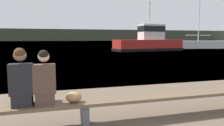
# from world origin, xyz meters

# --- Properties ---
(water_surface) EXTENTS (240.00, 240.00, 0.00)m
(water_surface) POSITION_xyz_m (0.00, 126.20, 0.00)
(water_surface) COLOR teal
(water_surface) RESTS_ON ground
(far_shoreline) EXTENTS (600.00, 12.00, 7.17)m
(far_shoreline) POSITION_xyz_m (0.00, 141.90, 3.58)
(far_shoreline) COLOR #424738
(far_shoreline) RESTS_ON ground
(bench_main) EXTENTS (8.42, 0.47, 0.47)m
(bench_main) POSITION_xyz_m (-0.65, 3.23, 0.39)
(bench_main) COLOR brown
(bench_main) RESTS_ON ground
(person_left) EXTENTS (0.38, 0.42, 1.02)m
(person_left) POSITION_xyz_m (-1.73, 3.24, 0.91)
(person_left) COLOR black
(person_left) RESTS_ON bench_main
(person_right) EXTENTS (0.38, 0.42, 0.98)m
(person_right) POSITION_xyz_m (-1.35, 3.24, 0.88)
(person_right) COLOR #4C382D
(person_right) RESTS_ON bench_main
(shopping_bag) EXTENTS (0.29, 0.24, 0.20)m
(shopping_bag) POSITION_xyz_m (-0.85, 3.22, 0.57)
(shopping_bag) COLOR #9E754C
(shopping_bag) RESTS_ON bench_main
(tugboat_red) EXTENTS (9.48, 3.86, 6.40)m
(tugboat_red) POSITION_xyz_m (11.32, 25.46, 1.09)
(tugboat_red) COLOR red
(tugboat_red) RESTS_ON water_surface
(moored_sailboat) EXTENTS (9.85, 3.83, 8.94)m
(moored_sailboat) POSITION_xyz_m (22.34, 29.27, 0.63)
(moored_sailboat) COLOR silver
(moored_sailboat) RESTS_ON water_surface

